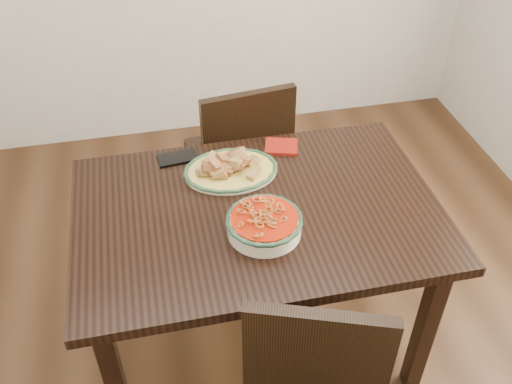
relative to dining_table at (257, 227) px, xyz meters
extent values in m
plane|color=#331E10|center=(-0.06, -0.04, -0.66)|extent=(3.50, 3.50, 0.00)
cube|color=black|center=(0.00, 0.00, 0.07)|extent=(1.29, 0.86, 0.04)
cube|color=black|center=(0.56, -0.34, -0.31)|extent=(0.06, 0.06, 0.71)
cube|color=black|center=(-0.56, 0.34, -0.31)|extent=(0.06, 0.06, 0.71)
cube|color=black|center=(0.56, 0.34, -0.31)|extent=(0.06, 0.06, 0.71)
cube|color=black|center=(0.06, 0.74, -0.23)|extent=(0.47, 0.47, 0.04)
cube|color=black|center=(0.20, 0.93, -0.46)|extent=(0.04, 0.04, 0.41)
cube|color=black|center=(-0.13, 0.89, -0.46)|extent=(0.04, 0.04, 0.41)
cube|color=black|center=(0.25, 0.60, -0.46)|extent=(0.04, 0.04, 0.41)
cube|color=black|center=(-0.09, 0.55, -0.46)|extent=(0.04, 0.04, 0.41)
cube|color=black|center=(0.08, 0.55, 0.01)|extent=(0.42, 0.10, 0.44)
cube|color=black|center=(0.04, -0.59, 0.01)|extent=(0.41, 0.18, 0.44)
ellipsoid|color=beige|center=(-0.05, 0.22, 0.10)|extent=(0.35, 0.27, 0.02)
ellipsoid|color=gold|center=(-0.05, 0.22, 0.10)|extent=(0.34, 0.26, 0.01)
torus|color=#1B3D24|center=(-0.05, 0.22, 0.11)|extent=(0.27, 0.27, 0.01)
cylinder|color=#EEE3C9|center=(0.00, -0.12, 0.12)|extent=(0.25, 0.25, 0.06)
torus|color=#183522|center=(0.00, -0.12, 0.15)|extent=(0.26, 0.26, 0.02)
cylinder|color=#961A06|center=(0.00, -0.12, 0.15)|extent=(0.23, 0.23, 0.01)
cube|color=black|center=(-0.24, 0.35, 0.09)|extent=(0.16, 0.10, 0.01)
cube|color=maroon|center=(0.17, 0.34, 0.10)|extent=(0.15, 0.14, 0.01)
camera|label=1|loc=(-0.33, -1.47, 1.43)|focal=40.00mm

